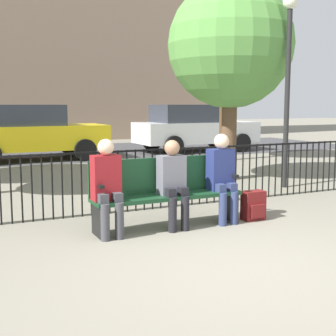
{
  "coord_description": "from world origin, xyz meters",
  "views": [
    {
      "loc": [
        -2.61,
        -3.75,
        1.62
      ],
      "look_at": [
        0.0,
        1.7,
        0.8
      ],
      "focal_mm": 50.0,
      "sensor_mm": 36.0,
      "label": 1
    }
  ],
  "objects_px": {
    "seated_person_0": "(107,183)",
    "backpack": "(254,206)",
    "lamp_post": "(288,62)",
    "seated_person_1": "(173,179)",
    "tree_2": "(230,46)",
    "parked_car_2": "(30,132)",
    "parked_car_1": "(194,127)",
    "tree_1": "(224,26)",
    "seated_person_2": "(222,173)",
    "park_bench": "(165,189)"
  },
  "relations": [
    {
      "from": "park_bench",
      "to": "tree_2",
      "type": "relative_size",
      "value": 0.48
    },
    {
      "from": "tree_1",
      "to": "parked_car_2",
      "type": "distance_m",
      "value": 6.34
    },
    {
      "from": "park_bench",
      "to": "seated_person_1",
      "type": "bearing_deg",
      "value": -69.97
    },
    {
      "from": "park_bench",
      "to": "seated_person_0",
      "type": "bearing_deg",
      "value": -171.23
    },
    {
      "from": "seated_person_0",
      "to": "seated_person_1",
      "type": "relative_size",
      "value": 1.04
    },
    {
      "from": "tree_1",
      "to": "lamp_post",
      "type": "relative_size",
      "value": 1.36
    },
    {
      "from": "tree_2",
      "to": "parked_car_2",
      "type": "bearing_deg",
      "value": 121.29
    },
    {
      "from": "park_bench",
      "to": "tree_2",
      "type": "xyz_separation_m",
      "value": [
        2.95,
        3.02,
        2.35
      ]
    },
    {
      "from": "seated_person_0",
      "to": "tree_2",
      "type": "bearing_deg",
      "value": 39.69
    },
    {
      "from": "park_bench",
      "to": "seated_person_0",
      "type": "height_order",
      "value": "seated_person_0"
    },
    {
      "from": "lamp_post",
      "to": "parked_car_1",
      "type": "distance_m",
      "value": 7.4
    },
    {
      "from": "park_bench",
      "to": "parked_car_2",
      "type": "distance_m",
      "value": 8.49
    },
    {
      "from": "seated_person_1",
      "to": "lamp_post",
      "type": "bearing_deg",
      "value": 28.63
    },
    {
      "from": "park_bench",
      "to": "seated_person_1",
      "type": "relative_size",
      "value": 1.74
    },
    {
      "from": "seated_person_0",
      "to": "parked_car_2",
      "type": "height_order",
      "value": "parked_car_2"
    },
    {
      "from": "seated_person_1",
      "to": "tree_2",
      "type": "bearing_deg",
      "value": 47.41
    },
    {
      "from": "seated_person_1",
      "to": "tree_1",
      "type": "height_order",
      "value": "tree_1"
    },
    {
      "from": "seated_person_0",
      "to": "backpack",
      "type": "xyz_separation_m",
      "value": [
        2.12,
        -0.09,
        -0.47
      ]
    },
    {
      "from": "seated_person_0",
      "to": "tree_2",
      "type": "xyz_separation_m",
      "value": [
        3.8,
        3.15,
        2.18
      ]
    },
    {
      "from": "seated_person_0",
      "to": "parked_car_1",
      "type": "height_order",
      "value": "parked_car_1"
    },
    {
      "from": "seated_person_0",
      "to": "seated_person_1",
      "type": "xyz_separation_m",
      "value": [
        0.9,
        -0.0,
        -0.02
      ]
    },
    {
      "from": "tree_2",
      "to": "parked_car_2",
      "type": "relative_size",
      "value": 1.0
    },
    {
      "from": "parked_car_1",
      "to": "tree_2",
      "type": "bearing_deg",
      "value": -111.63
    },
    {
      "from": "lamp_post",
      "to": "seated_person_0",
      "type": "bearing_deg",
      "value": -156.72
    },
    {
      "from": "seated_person_1",
      "to": "tree_2",
      "type": "height_order",
      "value": "tree_2"
    },
    {
      "from": "park_bench",
      "to": "seated_person_1",
      "type": "xyz_separation_m",
      "value": [
        0.05,
        -0.13,
        0.15
      ]
    },
    {
      "from": "lamp_post",
      "to": "parked_car_1",
      "type": "bearing_deg",
      "value": 75.6
    },
    {
      "from": "backpack",
      "to": "seated_person_0",
      "type": "bearing_deg",
      "value": 177.61
    },
    {
      "from": "backpack",
      "to": "parked_car_1",
      "type": "xyz_separation_m",
      "value": [
        3.92,
        8.92,
        0.64
      ]
    },
    {
      "from": "park_bench",
      "to": "parked_car_2",
      "type": "height_order",
      "value": "parked_car_2"
    },
    {
      "from": "tree_1",
      "to": "tree_2",
      "type": "height_order",
      "value": "tree_1"
    },
    {
      "from": "seated_person_2",
      "to": "backpack",
      "type": "bearing_deg",
      "value": -10.7
    },
    {
      "from": "seated_person_1",
      "to": "tree_1",
      "type": "bearing_deg",
      "value": 53.07
    },
    {
      "from": "lamp_post",
      "to": "parked_car_1",
      "type": "xyz_separation_m",
      "value": [
        1.8,
        7.0,
        -1.59
      ]
    },
    {
      "from": "seated_person_0",
      "to": "tree_2",
      "type": "distance_m",
      "value": 5.39
    },
    {
      "from": "tree_1",
      "to": "parked_car_1",
      "type": "bearing_deg",
      "value": 78.47
    },
    {
      "from": "seated_person_0",
      "to": "parked_car_2",
      "type": "xyz_separation_m",
      "value": [
        0.48,
        8.6,
        0.17
      ]
    },
    {
      "from": "seated_person_1",
      "to": "parked_car_2",
      "type": "distance_m",
      "value": 8.62
    },
    {
      "from": "backpack",
      "to": "parked_car_1",
      "type": "distance_m",
      "value": 9.76
    },
    {
      "from": "park_bench",
      "to": "backpack",
      "type": "height_order",
      "value": "park_bench"
    },
    {
      "from": "backpack",
      "to": "seated_person_2",
      "type": "bearing_deg",
      "value": 169.3
    },
    {
      "from": "backpack",
      "to": "lamp_post",
      "type": "bearing_deg",
      "value": 42.03
    },
    {
      "from": "park_bench",
      "to": "lamp_post",
      "type": "height_order",
      "value": "lamp_post"
    },
    {
      "from": "tree_2",
      "to": "park_bench",
      "type": "bearing_deg",
      "value": -134.3
    },
    {
      "from": "park_bench",
      "to": "seated_person_2",
      "type": "xyz_separation_m",
      "value": [
        0.8,
        -0.13,
        0.18
      ]
    },
    {
      "from": "park_bench",
      "to": "tree_2",
      "type": "height_order",
      "value": "tree_2"
    },
    {
      "from": "seated_person_0",
      "to": "backpack",
      "type": "bearing_deg",
      "value": -2.39
    },
    {
      "from": "lamp_post",
      "to": "parked_car_1",
      "type": "relative_size",
      "value": 0.88
    },
    {
      "from": "seated_person_1",
      "to": "backpack",
      "type": "distance_m",
      "value": 1.31
    },
    {
      "from": "backpack",
      "to": "park_bench",
      "type": "bearing_deg",
      "value": 170.23
    }
  ]
}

